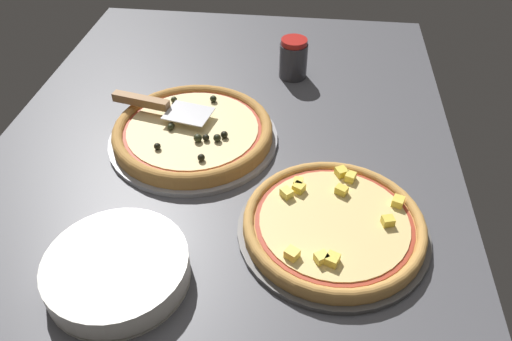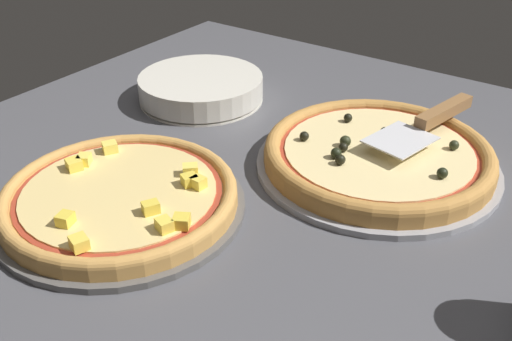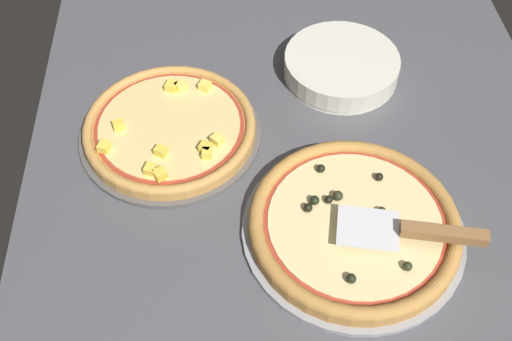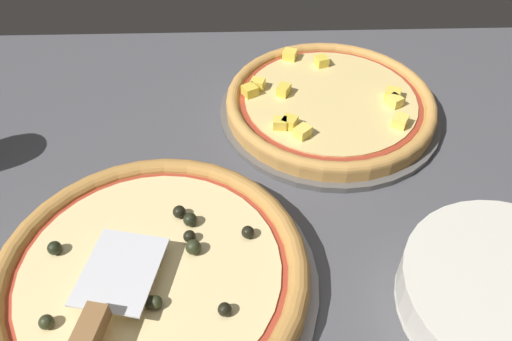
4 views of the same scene
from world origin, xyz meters
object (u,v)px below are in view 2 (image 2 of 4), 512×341
(pizza_back, at_px, (120,195))
(serving_spatula, at_px, (434,118))
(pizza_front, at_px, (378,153))
(plate_stack, at_px, (201,88))

(pizza_back, bearing_deg, serving_spatula, -124.92)
(pizza_front, relative_size, plate_stack, 1.49)
(serving_spatula, height_order, plate_stack, serving_spatula)
(plate_stack, bearing_deg, pizza_back, 112.64)
(pizza_front, height_order, serving_spatula, serving_spatula)
(plate_stack, bearing_deg, serving_spatula, -172.02)
(pizza_back, bearing_deg, pizza_front, -127.92)
(pizza_front, distance_m, serving_spatula, 0.12)
(pizza_front, xyz_separation_m, pizza_back, (0.24, 0.31, -0.00))
(pizza_front, distance_m, pizza_back, 0.40)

